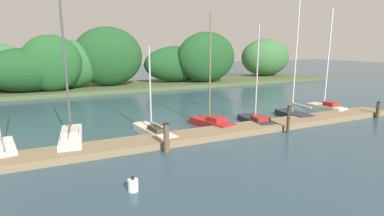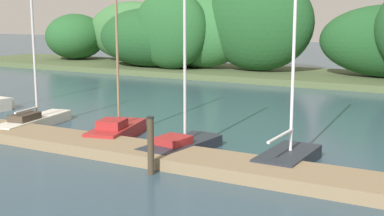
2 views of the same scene
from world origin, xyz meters
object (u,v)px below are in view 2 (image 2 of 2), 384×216
at_px(sailboat_2, 35,120).
at_px(mooring_piling_2, 151,145).
at_px(sailboat_3, 118,128).
at_px(sailboat_4, 182,143).
at_px(sailboat_5, 289,152).

xyz_separation_m(sailboat_2, mooring_piling_2, (7.30, -2.85, 0.52)).
height_order(sailboat_3, sailboat_4, sailboat_3).
bearing_deg(sailboat_4, sailboat_2, 92.29).
distance_m(sailboat_2, mooring_piling_2, 7.86).
relative_size(sailboat_2, sailboat_5, 0.62).
height_order(sailboat_3, mooring_piling_2, sailboat_3).
bearing_deg(sailboat_4, sailboat_5, -78.57).
bearing_deg(sailboat_3, sailboat_5, -106.33).
bearing_deg(mooring_piling_2, sailboat_5, 42.73).
relative_size(sailboat_2, sailboat_3, 0.72).
distance_m(sailboat_2, sailboat_3, 3.86).
relative_size(sailboat_2, sailboat_4, 0.79).
bearing_deg(sailboat_3, sailboat_2, 78.83).
relative_size(sailboat_3, sailboat_4, 1.09).
relative_size(sailboat_3, mooring_piling_2, 4.24).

